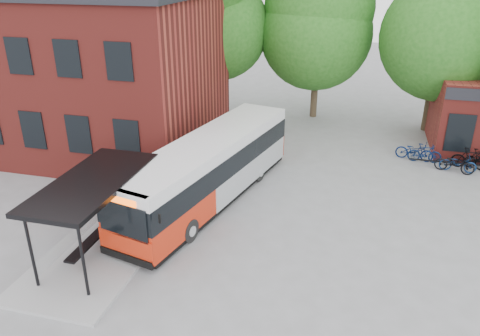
% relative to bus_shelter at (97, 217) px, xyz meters
% --- Properties ---
extents(ground, '(100.00, 100.00, 0.00)m').
position_rel_bus_shelter_xyz_m(ground, '(4.50, 1.00, -1.45)').
color(ground, slate).
extents(station_building, '(18.40, 10.40, 8.50)m').
position_rel_bus_shelter_xyz_m(station_building, '(-8.50, 10.00, 2.80)').
color(station_building, maroon).
rests_on(station_building, ground).
extents(bus_shelter, '(3.60, 7.00, 2.90)m').
position_rel_bus_shelter_xyz_m(bus_shelter, '(0.00, 0.00, 0.00)').
color(bus_shelter, black).
rests_on(bus_shelter, ground).
extents(bike_rail, '(5.20, 0.10, 0.38)m').
position_rel_bus_shelter_xyz_m(bike_rail, '(13.78, 11.00, -1.26)').
color(bike_rail, black).
rests_on(bike_rail, ground).
extents(tree_0, '(7.92, 7.92, 11.00)m').
position_rel_bus_shelter_xyz_m(tree_0, '(-1.50, 17.00, 4.05)').
color(tree_0, '#1E5516').
rests_on(tree_0, ground).
extents(tree_1, '(7.92, 7.92, 10.40)m').
position_rel_bus_shelter_xyz_m(tree_1, '(5.50, 18.00, 3.75)').
color(tree_1, '#1E5516').
rests_on(tree_1, ground).
extents(tree_2, '(7.92, 7.92, 11.00)m').
position_rel_bus_shelter_xyz_m(tree_2, '(12.50, 17.00, 4.05)').
color(tree_2, '#1E5516').
rests_on(tree_2, ground).
extents(city_bus, '(4.82, 11.37, 2.83)m').
position_rel_bus_shelter_xyz_m(city_bus, '(2.54, 4.81, -0.04)').
color(city_bus, red).
rests_on(city_bus, ground).
extents(bicycle_0, '(2.00, 1.05, 1.00)m').
position_rel_bus_shelter_xyz_m(bicycle_0, '(11.47, 11.80, -0.95)').
color(bicycle_0, '#041544').
rests_on(bicycle_0, ground).
extents(bicycle_1, '(1.68, 0.50, 1.00)m').
position_rel_bus_shelter_xyz_m(bicycle_1, '(11.96, 11.59, -0.95)').
color(bicycle_1, '#0B1E44').
rests_on(bicycle_1, ground).
extents(bicycle_2, '(1.95, 1.09, 0.97)m').
position_rel_bus_shelter_xyz_m(bicycle_2, '(13.27, 10.61, -0.96)').
color(bicycle_2, black).
rests_on(bicycle_2, ground).
extents(bicycle_3, '(1.88, 0.84, 1.09)m').
position_rel_bus_shelter_xyz_m(bicycle_3, '(14.10, 11.27, -0.90)').
color(bicycle_3, black).
rests_on(bicycle_3, ground).
extents(bicycle_4, '(1.77, 0.74, 0.91)m').
position_rel_bus_shelter_xyz_m(bicycle_4, '(13.45, 10.76, -1.00)').
color(bicycle_4, navy).
rests_on(bicycle_4, ground).
extents(bicycle_5, '(1.70, 1.10, 1.00)m').
position_rel_bus_shelter_xyz_m(bicycle_5, '(14.56, 11.68, -0.95)').
color(bicycle_5, black).
rests_on(bicycle_5, ground).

